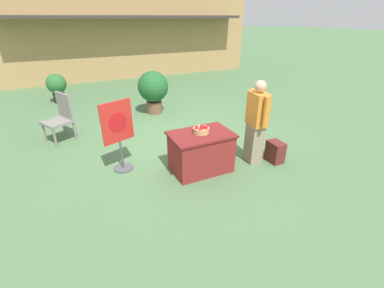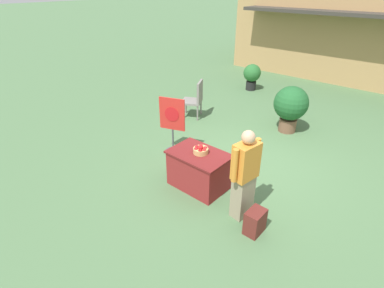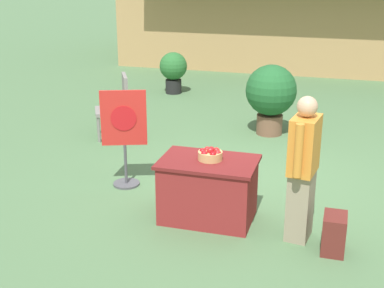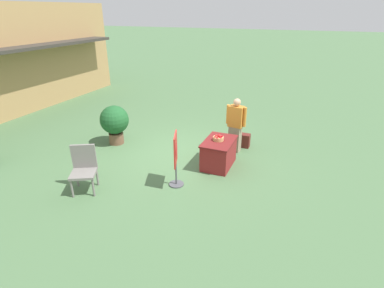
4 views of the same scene
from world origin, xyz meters
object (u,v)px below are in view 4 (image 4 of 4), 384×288
object	(u,v)px
display_table	(219,153)
person_visitor	(236,125)
poster_board	(176,158)
patio_chair	(84,166)
backpack	(244,140)
potted_plant_far_left	(115,122)
apple_basket	(218,138)

from	to	relation	value
display_table	person_visitor	bearing A→B (deg)	-8.37
display_table	poster_board	size ratio (longest dim) A/B	0.85
poster_board	patio_chair	bearing A→B (deg)	-173.93
backpack	patio_chair	distance (m)	4.75
person_visitor	potted_plant_far_left	distance (m)	3.71
display_table	backpack	distance (m)	1.52
person_visitor	poster_board	bearing A→B (deg)	-10.11
person_visitor	potted_plant_far_left	size ratio (longest dim) A/B	1.31
patio_chair	poster_board	bearing A→B (deg)	88.78
apple_basket	backpack	bearing A→B (deg)	-15.11
backpack	patio_chair	xyz separation A→B (m)	(-3.73, 2.92, 0.38)
person_visitor	patio_chair	distance (m)	4.31
person_visitor	poster_board	size ratio (longest dim) A/B	1.22
display_table	patio_chair	size ratio (longest dim) A/B	1.04
patio_chair	potted_plant_far_left	size ratio (longest dim) A/B	0.88
apple_basket	backpack	xyz separation A→B (m)	(1.45, -0.39, -0.60)
apple_basket	backpack	world-z (taller)	apple_basket
backpack	patio_chair	world-z (taller)	patio_chair
person_visitor	poster_board	xyz separation A→B (m)	(-2.40, 0.80, -0.09)
display_table	potted_plant_far_left	size ratio (longest dim) A/B	0.91
apple_basket	potted_plant_far_left	bearing A→B (deg)	86.75
backpack	patio_chair	size ratio (longest dim) A/B	0.39
poster_board	patio_chair	distance (m)	2.13
display_table	poster_board	world-z (taller)	poster_board
person_visitor	potted_plant_far_left	xyz separation A→B (m)	(-0.87, 3.60, -0.09)
poster_board	backpack	bearing A→B (deg)	49.78
person_visitor	potted_plant_far_left	world-z (taller)	person_visitor
apple_basket	poster_board	distance (m)	1.48
poster_board	apple_basket	bearing A→B (deg)	44.90
person_visitor	potted_plant_far_left	bearing A→B (deg)	-68.04
person_visitor	backpack	xyz separation A→B (m)	(0.38, -0.21, -0.61)
potted_plant_far_left	poster_board	bearing A→B (deg)	-118.70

